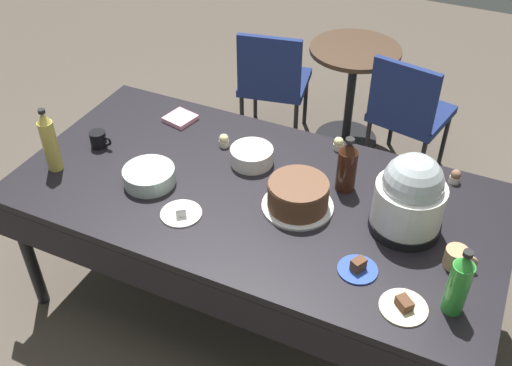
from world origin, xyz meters
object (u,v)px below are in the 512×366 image
Objects in this scene: maroon_chair_right at (408,110)px; round_cafe_table at (352,78)px; cupcake_rose at (455,176)px; soda_bottle_cola at (347,166)px; ceramic_snack_bowl at (252,156)px; cupcake_lemon at (224,140)px; dessert_plate_cobalt at (358,268)px; glass_salad_bowl at (149,176)px; slow_cooker at (410,197)px; dessert_plate_cream at (404,306)px; soda_bottle_ginger_ale at (49,142)px; maroon_chair_left at (273,79)px; frosted_layer_cake at (298,196)px; coffee_mug_tan at (456,258)px; cupcake_mint at (338,144)px; dessert_plate_white at (181,212)px; coffee_mug_black at (99,139)px; potluck_table at (256,202)px.

round_cafe_table is (-0.44, 0.22, 0.01)m from maroon_chair_right.
cupcake_rose is 0.52m from soda_bottle_cola.
maroon_chair_right is (0.50, 1.22, -0.30)m from ceramic_snack_bowl.
cupcake_lemon is 1.43m from round_cafe_table.
dessert_plate_cobalt is 1.00m from cupcake_lemon.
ceramic_snack_bowl is at bearing -163.97° from cupcake_rose.
glass_salad_bowl reaches higher than dessert_plate_cobalt.
glass_salad_bowl is at bearing -154.74° from cupcake_rose.
soda_bottle_cola reaches higher than dessert_plate_cobalt.
dessert_plate_cream is at bearing -76.00° from slow_cooker.
cupcake_rose is 1.48m from round_cafe_table.
soda_bottle_cola is (1.28, 0.44, -0.03)m from soda_bottle_ginger_ale.
slow_cooker is at bearing -25.31° from soda_bottle_cola.
maroon_chair_left is 1.00× the size of maroon_chair_right.
frosted_layer_cake is at bearing -141.42° from cupcake_rose.
soda_bottle_cola is at bearing 126.02° from dessert_plate_cream.
coffee_mug_tan is (0.54, -0.28, -0.08)m from soda_bottle_cola.
glass_salad_bowl is 3.52× the size of cupcake_mint.
glass_salad_bowl is 1.03m from dessert_plate_cobalt.
dessert_plate_white is 2.66× the size of cupcake_lemon.
slow_cooker is 1.52m from coffee_mug_black.
cupcake_mint is 0.53× the size of coffee_mug_tan.
frosted_layer_cake is at bearing 11.09° from soda_bottle_ginger_ale.
slow_cooker reaches higher than round_cafe_table.
coffee_mug_tan is at bearing 66.46° from dessert_plate_cream.
dessert_plate_cobalt is at bearing -25.46° from potluck_table.
soda_bottle_cola is (0.14, 0.21, 0.06)m from frosted_layer_cake.
cupcake_mint is at bearing 64.37° from potluck_table.
potluck_table is 8.17× the size of soda_bottle_cola.
maroon_chair_right is (-0.27, 1.36, -0.43)m from slow_cooker.
maroon_chair_left is 1.18× the size of round_cafe_table.
soda_bottle_cola is 0.37× the size of round_cafe_table.
slow_cooker is at bearing 8.57° from frosted_layer_cake.
soda_bottle_ginger_ale reaches higher than coffee_mug_tan.
ceramic_snack_bowl is (-0.32, 0.21, -0.03)m from frosted_layer_cake.
coffee_mug_black is at bearing 179.41° from frosted_layer_cake.
dessert_plate_cream is 0.55× the size of soda_bottle_ginger_ale.
coffee_mug_tan is at bearing 9.85° from dessert_plate_white.
potluck_table is 6.09× the size of slow_cooker.
soda_bottle_cola is (-0.31, 0.15, -0.04)m from slow_cooker.
cupcake_lemon is at bearing 148.53° from dessert_plate_cobalt.
frosted_layer_cake is at bearing -123.82° from soda_bottle_cola.
soda_bottle_cola is at bearing -150.19° from cupcake_rose.
soda_bottle_ginger_ale is 1.83m from coffee_mug_tan.
dessert_plate_cobalt is (0.67, -0.46, -0.03)m from ceramic_snack_bowl.
potluck_table is 32.59× the size of cupcake_rose.
frosted_layer_cake reaches higher than glass_salad_bowl.
dessert_plate_cream is 1.71m from soda_bottle_ginger_ale.
frosted_layer_cake is 0.87× the size of slow_cooker.
coffee_mug_tan is (0.23, -0.13, -0.13)m from slow_cooker.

